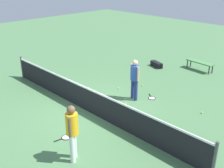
# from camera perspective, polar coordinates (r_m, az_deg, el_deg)

# --- Properties ---
(ground_plane) EXTENTS (40.00, 40.00, 0.00)m
(ground_plane) POSITION_cam_1_polar(r_m,az_deg,el_deg) (10.61, -4.92, -5.59)
(ground_plane) COLOR #4C7A4C
(court_net) EXTENTS (10.09, 0.09, 1.07)m
(court_net) POSITION_cam_1_polar(r_m,az_deg,el_deg) (10.38, -5.01, -3.15)
(court_net) COLOR #4C4C51
(court_net) RESTS_ON ground_plane
(player_near_side) EXTENTS (0.53, 0.40, 1.70)m
(player_near_side) POSITION_cam_1_polar(r_m,az_deg,el_deg) (11.14, 4.67, 1.56)
(player_near_side) COLOR navy
(player_near_side) RESTS_ON ground_plane
(player_far_side) EXTENTS (0.48, 0.48, 1.70)m
(player_far_side) POSITION_cam_1_polar(r_m,az_deg,el_deg) (7.66, -8.18, -9.08)
(player_far_side) COLOR white
(player_far_side) RESTS_ON ground_plane
(tennis_racket_near_player) EXTENTS (0.57, 0.48, 0.03)m
(tennis_racket_near_player) POSITION_cam_1_polar(r_m,az_deg,el_deg) (11.70, 8.16, -2.85)
(tennis_racket_near_player) COLOR black
(tennis_racket_near_player) RESTS_ON ground_plane
(tennis_racket_far_player) EXTENTS (0.36, 0.60, 0.03)m
(tennis_racket_far_player) POSITION_cam_1_polar(r_m,az_deg,el_deg) (9.15, -9.52, -10.79)
(tennis_racket_far_player) COLOR black
(tennis_racket_far_player) RESTS_ON ground_plane
(tennis_ball_near_player) EXTENTS (0.07, 0.07, 0.07)m
(tennis_ball_near_player) POSITION_cam_1_polar(r_m,az_deg,el_deg) (13.41, -12.83, 0.30)
(tennis_ball_near_player) COLOR #C6E033
(tennis_ball_near_player) RESTS_ON ground_plane
(tennis_ball_by_net) EXTENTS (0.07, 0.07, 0.07)m
(tennis_ball_by_net) POSITION_cam_1_polar(r_m,az_deg,el_deg) (11.08, 2.82, -4.04)
(tennis_ball_by_net) COLOR #C6E033
(tennis_ball_by_net) RESTS_ON ground_plane
(tennis_ball_baseline) EXTENTS (0.07, 0.07, 0.07)m
(tennis_ball_baseline) POSITION_cam_1_polar(r_m,az_deg,el_deg) (12.46, 1.29, -0.88)
(tennis_ball_baseline) COLOR #C6E033
(tennis_ball_baseline) RESTS_ON ground_plane
(tennis_ball_stray_left) EXTENTS (0.07, 0.07, 0.07)m
(tennis_ball_stray_left) POSITION_cam_1_polar(r_m,az_deg,el_deg) (10.93, 17.95, -5.60)
(tennis_ball_stray_left) COLOR #C6E033
(tennis_ball_stray_left) RESTS_ON ground_plane
(tennis_ball_stray_right) EXTENTS (0.07, 0.07, 0.07)m
(tennis_ball_stray_right) POSITION_cam_1_polar(r_m,az_deg,el_deg) (12.84, 6.24, -0.25)
(tennis_ball_stray_right) COLOR #C6E033
(tennis_ball_stray_right) RESTS_ON ground_plane
(courtside_bench) EXTENTS (1.53, 0.55, 0.48)m
(courtside_bench) POSITION_cam_1_polar(r_m,az_deg,el_deg) (15.34, 17.61, 4.17)
(courtside_bench) COLOR #4C8C4C
(courtside_bench) RESTS_ON ground_plane
(equipment_bag) EXTENTS (0.85, 0.52, 0.28)m
(equipment_bag) POSITION_cam_1_polar(r_m,az_deg,el_deg) (15.40, 9.20, 3.95)
(equipment_bag) COLOR black
(equipment_bag) RESTS_ON ground_plane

